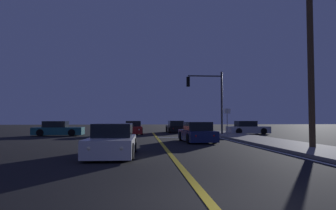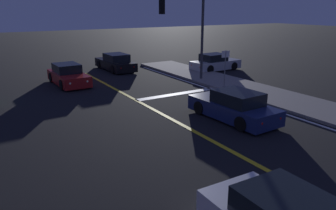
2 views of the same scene
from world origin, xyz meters
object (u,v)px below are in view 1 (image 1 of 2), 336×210
object	(u,v)px
car_lead_oncoming_white	(112,142)
car_side_waiting_silver	(247,128)
car_far_approaching_black	(175,127)
car_distant_tail_red	(133,128)
car_following_oncoming_teal	(58,129)
car_parked_curb_navy	(197,133)
traffic_signal_near_right	(209,93)
utility_pole_right	(310,44)
street_sign_corner	(227,118)

from	to	relation	value
car_lead_oncoming_white	car_side_waiting_silver	world-z (taller)	same
car_far_approaching_black	car_distant_tail_red	xyz separation A→B (m)	(-4.69, -3.22, -0.00)
car_following_oncoming_teal	car_parked_curb_navy	size ratio (longest dim) A/B	1.00
traffic_signal_near_right	utility_pole_right	bearing A→B (deg)	99.77
car_following_oncoming_teal	car_distant_tail_red	xyz separation A→B (m)	(6.79, 2.56, -0.00)
car_far_approaching_black	utility_pole_right	xyz separation A→B (m)	(4.65, -19.97, 4.74)
utility_pole_right	traffic_signal_near_right	bearing A→B (deg)	99.77
car_parked_curb_navy	utility_pole_right	xyz separation A→B (m)	(4.78, -5.70, 4.74)
car_lead_oncoming_white	car_side_waiting_silver	bearing A→B (deg)	-123.80
traffic_signal_near_right	car_lead_oncoming_white	bearing A→B (deg)	63.12
car_parked_curb_navy	car_following_oncoming_teal	bearing A→B (deg)	140.42
car_lead_oncoming_white	street_sign_corner	bearing A→B (deg)	-124.09
car_distant_tail_red	traffic_signal_near_right	distance (m)	8.63
car_distant_tail_red	car_far_approaching_black	bearing A→B (deg)	-147.33
car_following_oncoming_teal	car_parked_curb_navy	world-z (taller)	same
street_sign_corner	car_far_approaching_black	bearing A→B (deg)	108.60
car_lead_oncoming_white	car_distant_tail_red	size ratio (longest dim) A/B	1.06
car_lead_oncoming_white	utility_pole_right	distance (m)	10.91
car_side_waiting_silver	traffic_signal_near_right	size ratio (longest dim) A/B	0.72
car_distant_tail_red	utility_pole_right	distance (m)	19.75
car_parked_curb_navy	traffic_signal_near_right	distance (m)	8.49
car_far_approaching_black	car_distant_tail_red	distance (m)	5.69
car_distant_tail_red	traffic_signal_near_right	xyz separation A→B (m)	(7.08, -3.64, 3.32)
car_far_approaching_black	car_parked_curb_navy	size ratio (longest dim) A/B	1.04
street_sign_corner	car_lead_oncoming_white	bearing A→B (deg)	-124.93
car_far_approaching_black	traffic_signal_near_right	world-z (taller)	traffic_signal_near_right
street_sign_corner	car_parked_curb_navy	bearing A→B (deg)	-126.31
car_parked_curb_navy	utility_pole_right	bearing A→B (deg)	-52.84
car_lead_oncoming_white	traffic_signal_near_right	world-z (taller)	traffic_signal_near_right
car_following_oncoming_teal	traffic_signal_near_right	bearing A→B (deg)	85.54
car_parked_curb_navy	street_sign_corner	distance (m)	5.81
car_lead_oncoming_white	car_side_waiting_silver	size ratio (longest dim) A/B	1.07
car_parked_curb_navy	street_sign_corner	bearing A→B (deg)	50.89
car_far_approaching_black	traffic_signal_near_right	bearing A→B (deg)	-72.17
car_distant_tail_red	street_sign_corner	size ratio (longest dim) A/B	1.77
car_far_approaching_black	car_parked_curb_navy	distance (m)	14.26
utility_pole_right	car_side_waiting_silver	bearing A→B (deg)	81.91
car_following_oncoming_teal	car_parked_curb_navy	distance (m)	14.17
car_lead_oncoming_white	car_distant_tail_red	distance (m)	18.33
car_side_waiting_silver	utility_pole_right	bearing A→B (deg)	-10.70
car_lead_oncoming_white	street_sign_corner	distance (m)	14.54
car_lead_oncoming_white	traffic_signal_near_right	xyz separation A→B (m)	(7.44, 14.69, 3.32)
car_far_approaching_black	traffic_signal_near_right	distance (m)	7.99
car_far_approaching_black	car_side_waiting_silver	size ratio (longest dim) A/B	1.10
traffic_signal_near_right	car_distant_tail_red	bearing A→B (deg)	-27.21
car_following_oncoming_teal	car_far_approaching_black	distance (m)	12.85
traffic_signal_near_right	utility_pole_right	size ratio (longest dim) A/B	0.58
car_following_oncoming_teal	traffic_signal_near_right	size ratio (longest dim) A/B	0.75
car_side_waiting_silver	utility_pole_right	xyz separation A→B (m)	(-2.23, -15.69, 4.74)
street_sign_corner	traffic_signal_near_right	bearing A→B (deg)	107.03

